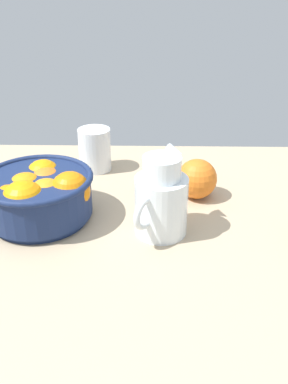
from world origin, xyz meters
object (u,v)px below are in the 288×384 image
(loose_orange_1, at_px, (197,179))
(fruit_bowl, at_px, (39,194))
(second_glass, at_px, (95,152))
(juice_pitcher, at_px, (161,205))

(loose_orange_1, bearing_deg, fruit_bowl, -162.85)
(second_glass, bearing_deg, loose_orange_1, -30.60)
(fruit_bowl, distance_m, second_glass, 0.26)
(fruit_bowl, distance_m, juice_pitcher, 0.25)
(second_glass, relative_size, loose_orange_1, 1.20)
(fruit_bowl, relative_size, second_glass, 2.11)
(second_glass, bearing_deg, juice_pitcher, -60.87)
(second_glass, xyz_separation_m, loose_orange_1, (0.24, -0.14, -0.00))
(fruit_bowl, distance_m, loose_orange_1, 0.34)
(fruit_bowl, xyz_separation_m, juice_pitcher, (0.24, -0.04, 0.00))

